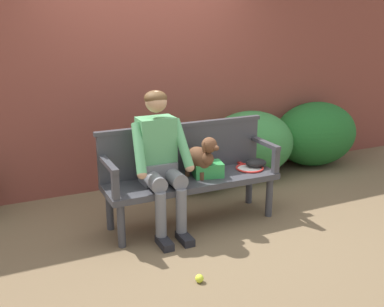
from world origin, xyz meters
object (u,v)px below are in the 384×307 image
(sports_bag, at_px, (208,169))
(tennis_racket, at_px, (248,167))
(tennis_ball, at_px, (199,278))
(baseball_glove, at_px, (256,163))
(garden_bench, at_px, (192,184))
(person_seated, at_px, (160,156))
(dog_on_bench, at_px, (201,157))

(sports_bag, bearing_deg, tennis_racket, 4.50)
(tennis_racket, xyz_separation_m, tennis_ball, (-1.05, -1.02, -0.45))
(tennis_racket, xyz_separation_m, baseball_glove, (0.09, 0.00, 0.04))
(baseball_glove, bearing_deg, garden_bench, -160.69)
(person_seated, bearing_deg, sports_bag, 0.22)
(garden_bench, height_order, tennis_ball, garden_bench)
(garden_bench, distance_m, sports_bag, 0.21)
(person_seated, bearing_deg, baseball_glove, 2.14)
(person_seated, relative_size, tennis_racket, 2.35)
(garden_bench, height_order, person_seated, person_seated)
(garden_bench, relative_size, sports_bag, 6.14)
(tennis_ball, bearing_deg, sports_bag, 60.15)
(tennis_racket, distance_m, sports_bag, 0.49)
(garden_bench, bearing_deg, tennis_racket, 2.27)
(person_seated, bearing_deg, tennis_racket, 2.33)
(sports_bag, relative_size, tennis_ball, 4.24)
(dog_on_bench, bearing_deg, sports_bag, 0.87)
(garden_bench, xyz_separation_m, dog_on_bench, (0.09, -0.01, 0.27))
(garden_bench, relative_size, dog_on_bench, 4.09)
(sports_bag, distance_m, tennis_ball, 1.24)
(person_seated, xyz_separation_m, tennis_racket, (0.99, 0.04, -0.26))
(sports_bag, bearing_deg, tennis_ball, -119.85)
(tennis_racket, bearing_deg, sports_bag, -175.50)
(tennis_racket, xyz_separation_m, sports_bag, (-0.49, -0.04, 0.06))
(garden_bench, xyz_separation_m, person_seated, (-0.33, -0.01, 0.33))
(baseball_glove, bearing_deg, person_seated, -160.55)
(dog_on_bench, bearing_deg, person_seated, -179.90)
(person_seated, distance_m, tennis_ball, 1.21)
(baseball_glove, xyz_separation_m, sports_bag, (-0.58, -0.04, 0.03))
(person_seated, bearing_deg, garden_bench, 2.45)
(person_seated, xyz_separation_m, dog_on_bench, (0.42, 0.00, -0.06))
(garden_bench, relative_size, person_seated, 1.28)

